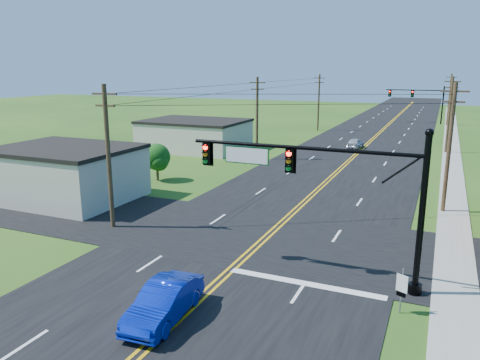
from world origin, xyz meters
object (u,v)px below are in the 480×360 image
at_px(route_sign, 402,287).
at_px(signal_mast_main, 321,182).
at_px(signal_mast_far, 417,98).
at_px(blue_car, 164,303).

bearing_deg(route_sign, signal_mast_main, 177.73).
relative_size(signal_mast_main, signal_mast_far, 1.03).
xyz_separation_m(signal_mast_far, route_sign, (3.91, -74.02, -3.39)).
distance_m(signal_mast_far, route_sign, 74.20).
distance_m(signal_mast_main, blue_car, 8.82).
xyz_separation_m(signal_mast_main, route_sign, (4.01, -2.02, -3.59)).
bearing_deg(signal_mast_far, blue_car, -93.47).
relative_size(signal_mast_far, blue_car, 2.42).
bearing_deg(blue_car, route_sign, 22.10).
bearing_deg(signal_mast_main, route_sign, -26.70).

